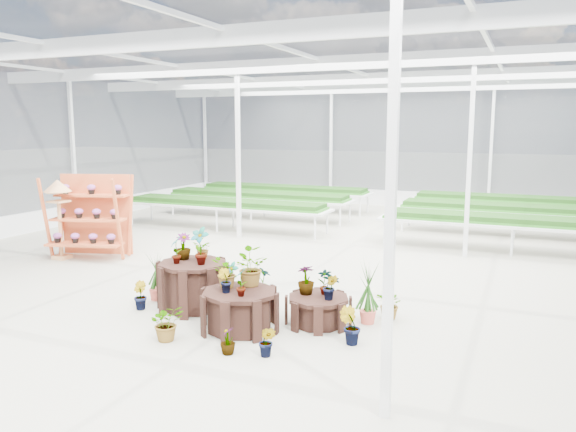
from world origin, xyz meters
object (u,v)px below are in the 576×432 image
at_px(plinth_low, 318,310).
at_px(shelf_rack, 89,217).
at_px(plinth_mid, 240,310).
at_px(plinth_tall, 193,285).
at_px(bird_table, 60,219).

xyz_separation_m(plinth_low, shelf_rack, (-6.47, 2.17, 0.74)).
distance_m(plinth_low, shelf_rack, 6.87).
distance_m(plinth_mid, plinth_low, 1.22).
xyz_separation_m(plinth_mid, shelf_rack, (-5.47, 2.87, 0.66)).
bearing_deg(plinth_low, shelf_rack, 161.45).
relative_size(plinth_tall, bird_table, 0.63).
distance_m(plinth_tall, plinth_mid, 1.34).
bearing_deg(plinth_mid, bird_table, 157.48).
bearing_deg(plinth_tall, plinth_low, 2.60).
bearing_deg(shelf_rack, plinth_low, -35.40).
xyz_separation_m(plinth_low, bird_table, (-6.98, 1.78, 0.70)).
height_order(plinth_tall, plinth_mid, plinth_tall).
height_order(shelf_rack, bird_table, shelf_rack).
height_order(plinth_low, bird_table, bird_table).
bearing_deg(plinth_mid, shelf_rack, 152.31).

